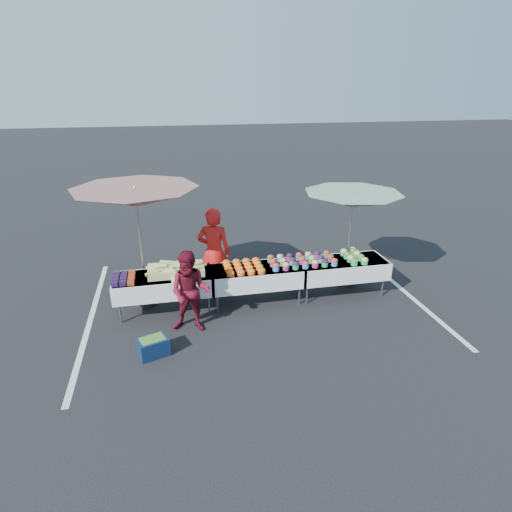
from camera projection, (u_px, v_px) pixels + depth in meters
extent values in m
plane|color=black|center=(256.00, 301.00, 8.71)|extent=(80.00, 80.00, 0.00)
cube|color=silver|center=(91.00, 318.00, 8.09)|extent=(0.10, 5.00, 0.00)
cube|color=silver|center=(399.00, 287.00, 9.32)|extent=(0.10, 5.00, 0.00)
cube|color=white|center=(163.00, 277.00, 8.09)|extent=(1.80, 0.75, 0.04)
cube|color=white|center=(164.00, 284.00, 8.15)|extent=(1.86, 0.81, 0.36)
cylinder|color=slate|center=(120.00, 313.00, 7.86)|extent=(0.04, 0.04, 0.39)
cylinder|color=slate|center=(123.00, 299.00, 8.40)|extent=(0.04, 0.04, 0.39)
cylinder|color=slate|center=(209.00, 305.00, 8.18)|extent=(0.04, 0.04, 0.39)
cylinder|color=slate|center=(206.00, 291.00, 8.71)|extent=(0.04, 0.04, 0.39)
cube|color=white|center=(256.00, 269.00, 8.43)|extent=(1.80, 0.75, 0.04)
cube|color=white|center=(256.00, 276.00, 8.49)|extent=(1.86, 0.81, 0.36)
cylinder|color=slate|center=(217.00, 304.00, 8.21)|extent=(0.04, 0.04, 0.39)
cylinder|color=slate|center=(214.00, 290.00, 8.74)|extent=(0.04, 0.04, 0.39)
cylinder|color=slate|center=(299.00, 296.00, 8.52)|extent=(0.04, 0.04, 0.39)
cylinder|color=slate|center=(291.00, 283.00, 9.06)|extent=(0.04, 0.04, 0.39)
cube|color=white|center=(342.00, 261.00, 8.78)|extent=(1.80, 0.75, 0.04)
cube|color=white|center=(341.00, 268.00, 8.84)|extent=(1.86, 0.81, 0.36)
cylinder|color=slate|center=(307.00, 295.00, 8.56)|extent=(0.04, 0.04, 0.39)
cylinder|color=slate|center=(298.00, 282.00, 9.09)|extent=(0.04, 0.04, 0.39)
cylinder|color=slate|center=(382.00, 287.00, 8.87)|extent=(0.04, 0.04, 0.39)
cylinder|color=slate|center=(369.00, 276.00, 9.41)|extent=(0.04, 0.04, 0.39)
cube|color=black|center=(115.00, 284.00, 7.66)|extent=(0.12, 0.12, 0.08)
cube|color=black|center=(115.00, 281.00, 7.78)|extent=(0.12, 0.12, 0.08)
cube|color=black|center=(116.00, 277.00, 7.91)|extent=(0.12, 0.12, 0.08)
cube|color=black|center=(117.00, 274.00, 8.04)|extent=(0.12, 0.12, 0.08)
cube|color=black|center=(123.00, 283.00, 7.68)|extent=(0.12, 0.12, 0.08)
cube|color=black|center=(123.00, 280.00, 7.81)|extent=(0.12, 0.12, 0.08)
cube|color=black|center=(124.00, 277.00, 7.94)|extent=(0.12, 0.12, 0.08)
cube|color=black|center=(124.00, 274.00, 8.06)|extent=(0.12, 0.12, 0.08)
cube|color=#A22611|center=(131.00, 282.00, 7.71)|extent=(0.12, 0.12, 0.08)
cube|color=#A22611|center=(131.00, 279.00, 7.84)|extent=(0.12, 0.12, 0.08)
cube|color=#A22611|center=(132.00, 276.00, 7.96)|extent=(0.12, 0.12, 0.08)
cube|color=#A22611|center=(132.00, 273.00, 8.09)|extent=(0.12, 0.12, 0.08)
cube|color=#97B85E|center=(176.00, 270.00, 8.15)|extent=(1.05, 0.55, 0.14)
cylinder|color=#97B85E|center=(191.00, 264.00, 8.33)|extent=(0.27, 0.09, 0.10)
cylinder|color=#97B85E|center=(155.00, 266.00, 8.08)|extent=(0.27, 0.14, 0.07)
cylinder|color=#97B85E|center=(182.00, 265.00, 8.02)|extent=(0.27, 0.14, 0.09)
cylinder|color=#97B85E|center=(153.00, 269.00, 8.08)|extent=(0.27, 0.15, 0.10)
cylinder|color=#97B85E|center=(166.00, 268.00, 8.03)|extent=(0.27, 0.15, 0.08)
cylinder|color=#97B85E|center=(174.00, 264.00, 8.13)|extent=(0.27, 0.10, 0.10)
cylinder|color=#97B85E|center=(174.00, 266.00, 8.02)|extent=(0.27, 0.07, 0.08)
cylinder|color=#97B85E|center=(169.00, 271.00, 7.93)|extent=(0.27, 0.14, 0.09)
cylinder|color=#97B85E|center=(167.00, 262.00, 8.26)|extent=(0.27, 0.12, 0.08)
cylinder|color=#97B85E|center=(199.00, 264.00, 8.30)|extent=(0.27, 0.16, 0.08)
cylinder|color=#97B85E|center=(159.00, 267.00, 8.01)|extent=(0.27, 0.11, 0.07)
cylinder|color=#97B85E|center=(172.00, 274.00, 7.91)|extent=(0.27, 0.10, 0.07)
cylinder|color=#97B85E|center=(181.00, 261.00, 8.26)|extent=(0.27, 0.12, 0.08)
cylinder|color=#97B85E|center=(152.00, 273.00, 7.83)|extent=(0.27, 0.15, 0.08)
cylinder|color=#97B85E|center=(157.00, 265.00, 8.07)|extent=(0.27, 0.10, 0.08)
cylinder|color=#97B85E|center=(187.00, 266.00, 8.11)|extent=(0.27, 0.16, 0.10)
cylinder|color=#97B85E|center=(160.00, 266.00, 7.97)|extent=(0.27, 0.12, 0.09)
cylinder|color=#97B85E|center=(191.00, 267.00, 7.94)|extent=(0.27, 0.09, 0.07)
cylinder|color=#97B85E|center=(194.00, 270.00, 8.01)|extent=(0.27, 0.10, 0.09)
cylinder|color=#97B85E|center=(189.00, 270.00, 8.05)|extent=(0.27, 0.12, 0.09)
cylinder|color=#97B85E|center=(181.00, 263.00, 8.36)|extent=(0.27, 0.10, 0.08)
cylinder|color=#97B85E|center=(196.00, 264.00, 8.16)|extent=(0.27, 0.14, 0.10)
cube|color=white|center=(180.00, 280.00, 7.86)|extent=(0.30, 0.25, 0.05)
cylinder|color=#F1481A|center=(231.00, 275.00, 8.06)|extent=(0.15, 0.15, 0.05)
ellipsoid|color=orange|center=(231.00, 273.00, 8.04)|extent=(0.15, 0.15, 0.08)
cylinder|color=#F1481A|center=(229.00, 271.00, 8.22)|extent=(0.15, 0.15, 0.05)
ellipsoid|color=orange|center=(229.00, 269.00, 8.20)|extent=(0.15, 0.15, 0.08)
cylinder|color=#F1481A|center=(228.00, 267.00, 8.38)|extent=(0.15, 0.15, 0.05)
ellipsoid|color=orange|center=(228.00, 265.00, 8.37)|extent=(0.15, 0.15, 0.08)
cylinder|color=#F1481A|center=(226.00, 264.00, 8.55)|extent=(0.15, 0.15, 0.05)
ellipsoid|color=orange|center=(226.00, 262.00, 8.53)|extent=(0.15, 0.15, 0.08)
cylinder|color=#F1481A|center=(241.00, 274.00, 8.10)|extent=(0.15, 0.15, 0.05)
ellipsoid|color=orange|center=(241.00, 272.00, 8.08)|extent=(0.15, 0.15, 0.08)
cylinder|color=#F1481A|center=(239.00, 270.00, 8.26)|extent=(0.15, 0.15, 0.05)
ellipsoid|color=orange|center=(239.00, 268.00, 8.24)|extent=(0.15, 0.15, 0.08)
cylinder|color=#F1481A|center=(238.00, 266.00, 8.42)|extent=(0.15, 0.15, 0.05)
ellipsoid|color=orange|center=(238.00, 265.00, 8.41)|extent=(0.15, 0.15, 0.08)
cylinder|color=#F1481A|center=(236.00, 263.00, 8.58)|extent=(0.15, 0.15, 0.05)
ellipsoid|color=orange|center=(236.00, 261.00, 8.57)|extent=(0.15, 0.15, 0.08)
cylinder|color=#F1481A|center=(251.00, 273.00, 8.13)|extent=(0.15, 0.15, 0.05)
ellipsoid|color=orange|center=(251.00, 271.00, 8.12)|extent=(0.15, 0.15, 0.08)
cylinder|color=#F1481A|center=(250.00, 269.00, 8.30)|extent=(0.15, 0.15, 0.05)
ellipsoid|color=orange|center=(250.00, 267.00, 8.28)|extent=(0.15, 0.15, 0.08)
cylinder|color=#F1481A|center=(248.00, 266.00, 8.46)|extent=(0.15, 0.15, 0.05)
ellipsoid|color=orange|center=(248.00, 264.00, 8.45)|extent=(0.15, 0.15, 0.08)
cylinder|color=#F1481A|center=(246.00, 262.00, 8.62)|extent=(0.15, 0.15, 0.05)
ellipsoid|color=orange|center=(246.00, 260.00, 8.61)|extent=(0.15, 0.15, 0.08)
cylinder|color=#F1481A|center=(262.00, 272.00, 8.17)|extent=(0.15, 0.15, 0.05)
ellipsoid|color=orange|center=(262.00, 270.00, 8.16)|extent=(0.15, 0.15, 0.08)
cylinder|color=#F1481A|center=(260.00, 268.00, 8.34)|extent=(0.15, 0.15, 0.05)
ellipsoid|color=orange|center=(260.00, 266.00, 8.32)|extent=(0.15, 0.15, 0.08)
cylinder|color=#F1481A|center=(258.00, 265.00, 8.50)|extent=(0.15, 0.15, 0.05)
ellipsoid|color=orange|center=(258.00, 263.00, 8.48)|extent=(0.15, 0.15, 0.08)
cylinder|color=#F1481A|center=(256.00, 261.00, 8.66)|extent=(0.15, 0.15, 0.05)
ellipsoid|color=orange|center=(256.00, 260.00, 8.65)|extent=(0.15, 0.15, 0.08)
cylinder|color=#2B84CB|center=(276.00, 268.00, 8.27)|extent=(0.13, 0.13, 0.10)
ellipsoid|color=maroon|center=(276.00, 265.00, 8.25)|extent=(0.14, 0.14, 0.10)
cylinder|color=#AD2568|center=(273.00, 264.00, 8.47)|extent=(0.13, 0.13, 0.10)
ellipsoid|color=maroon|center=(273.00, 261.00, 8.45)|extent=(0.14, 0.14, 0.10)
cylinder|color=green|center=(271.00, 260.00, 8.67)|extent=(0.13, 0.13, 0.10)
ellipsoid|color=maroon|center=(271.00, 257.00, 8.65)|extent=(0.14, 0.14, 0.10)
cylinder|color=#AD2568|center=(286.00, 267.00, 8.31)|extent=(0.13, 0.13, 0.10)
ellipsoid|color=tan|center=(286.00, 265.00, 8.29)|extent=(0.14, 0.14, 0.10)
cylinder|color=green|center=(283.00, 263.00, 8.51)|extent=(0.13, 0.13, 0.10)
ellipsoid|color=tan|center=(283.00, 260.00, 8.49)|extent=(0.14, 0.14, 0.10)
cylinder|color=#2B84CB|center=(280.00, 259.00, 8.71)|extent=(0.13, 0.13, 0.10)
ellipsoid|color=tan|center=(280.00, 256.00, 8.69)|extent=(0.14, 0.14, 0.10)
cylinder|color=green|center=(296.00, 267.00, 8.35)|extent=(0.13, 0.13, 0.10)
ellipsoid|color=black|center=(296.00, 264.00, 8.33)|extent=(0.14, 0.14, 0.10)
cylinder|color=#2B84CB|center=(293.00, 262.00, 8.55)|extent=(0.13, 0.13, 0.10)
ellipsoid|color=black|center=(293.00, 260.00, 8.53)|extent=(0.14, 0.14, 0.10)
cylinder|color=#AD2568|center=(290.00, 258.00, 8.75)|extent=(0.13, 0.13, 0.10)
ellipsoid|color=black|center=(290.00, 256.00, 8.73)|extent=(0.14, 0.14, 0.10)
cylinder|color=#2B84CB|center=(306.00, 266.00, 8.39)|extent=(0.13, 0.13, 0.10)
ellipsoid|color=maroon|center=(306.00, 263.00, 8.37)|extent=(0.14, 0.14, 0.10)
cylinder|color=#AD2568|center=(302.00, 262.00, 8.59)|extent=(0.13, 0.13, 0.10)
ellipsoid|color=maroon|center=(302.00, 259.00, 8.57)|extent=(0.14, 0.14, 0.10)
cylinder|color=green|center=(299.00, 257.00, 8.79)|extent=(0.13, 0.13, 0.10)
ellipsoid|color=maroon|center=(299.00, 255.00, 8.77)|extent=(0.14, 0.14, 0.10)
cylinder|color=#AD2568|center=(315.00, 265.00, 8.43)|extent=(0.13, 0.13, 0.10)
ellipsoid|color=tan|center=(315.00, 262.00, 8.41)|extent=(0.14, 0.14, 0.10)
cylinder|color=green|center=(312.00, 261.00, 8.63)|extent=(0.13, 0.13, 0.10)
ellipsoid|color=tan|center=(312.00, 258.00, 8.61)|extent=(0.14, 0.14, 0.10)
cylinder|color=#2B84CB|center=(308.00, 257.00, 8.83)|extent=(0.13, 0.13, 0.10)
ellipsoid|color=tan|center=(308.00, 254.00, 8.81)|extent=(0.14, 0.14, 0.10)
cylinder|color=green|center=(325.00, 264.00, 8.47)|extent=(0.13, 0.13, 0.10)
ellipsoid|color=black|center=(325.00, 261.00, 8.44)|extent=(0.14, 0.14, 0.10)
cylinder|color=#2B84CB|center=(321.00, 260.00, 8.67)|extent=(0.13, 0.13, 0.10)
ellipsoid|color=black|center=(321.00, 257.00, 8.64)|extent=(0.14, 0.14, 0.10)
cylinder|color=#AD2568|center=(317.00, 256.00, 8.87)|extent=(0.13, 0.13, 0.10)
ellipsoid|color=black|center=(318.00, 253.00, 8.84)|extent=(0.14, 0.14, 0.10)
cylinder|color=#2B84CB|center=(334.00, 263.00, 8.51)|extent=(0.13, 0.13, 0.10)
ellipsoid|color=maroon|center=(335.00, 261.00, 8.48)|extent=(0.14, 0.14, 0.10)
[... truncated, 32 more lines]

